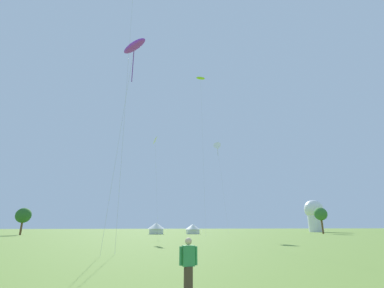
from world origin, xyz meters
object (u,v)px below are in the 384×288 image
at_px(kite_white_delta, 218,147).
at_px(kite_purple_parafoil, 134,46).
at_px(tree_distant_left, 321,214).
at_px(festival_tent_left, 193,228).
at_px(observatory_dome, 314,214).
at_px(festival_tent_center, 156,228).
at_px(kite_white_diamond, 155,141).
at_px(kite_lime_parafoil, 201,79).
at_px(tree_distant_right, 23,216).
at_px(person_spectator, 188,268).

bearing_deg(kite_white_delta, kite_purple_parafoil, -116.53).
bearing_deg(tree_distant_left, kite_purple_parafoil, -136.99).
xyz_separation_m(festival_tent_left, observatory_dome, (45.71, 14.78, 4.62)).
relative_size(festival_tent_center, observatory_dome, 0.40).
bearing_deg(kite_white_diamond, kite_lime_parafoil, -30.40).
xyz_separation_m(kite_purple_parafoil, observatory_dome, (60.02, 65.36, -12.82)).
distance_m(kite_white_delta, festival_tent_center, 27.01).
relative_size(kite_lime_parafoil, kite_white_diamond, 1.59).
relative_size(kite_purple_parafoil, tree_distant_right, 3.15).
bearing_deg(festival_tent_center, person_spectator, -91.22).
height_order(observatory_dome, tree_distant_right, observatory_dome).
height_order(festival_tent_left, tree_distant_right, tree_distant_right).
relative_size(kite_lime_parafoil, festival_tent_center, 7.99).
xyz_separation_m(kite_purple_parafoil, tree_distant_right, (-26.94, 48.76, -14.43)).
distance_m(kite_lime_parafoil, festival_tent_left, 38.65).
bearing_deg(kite_white_diamond, observatory_dome, 27.22).
bearing_deg(observatory_dome, kite_white_delta, -144.74).
bearing_deg(person_spectator, kite_purple_parafoil, 103.34).
bearing_deg(kite_purple_parafoil, tree_distant_left, 43.01).
relative_size(kite_white_diamond, observatory_dome, 2.04).
height_order(kite_lime_parafoil, festival_tent_center, kite_lime_parafoil).
height_order(festival_tent_center, observatory_dome, observatory_dome).
bearing_deg(festival_tent_center, kite_white_diamond, -95.85).
height_order(kite_white_diamond, tree_distant_left, kite_white_diamond).
bearing_deg(observatory_dome, kite_lime_parafoil, -143.56).
bearing_deg(observatory_dome, festival_tent_left, -162.09).
bearing_deg(tree_distant_right, tree_distant_left, -2.40).
bearing_deg(tree_distant_right, kite_purple_parafoil, -61.08).
bearing_deg(kite_white_delta, tree_distant_right, 163.35).
relative_size(kite_white_delta, observatory_dome, 1.93).
xyz_separation_m(kite_lime_parafoil, observatory_dome, (47.22, 34.87, -28.37)).
distance_m(kite_purple_parafoil, kite_white_delta, 39.60).
xyz_separation_m(observatory_dome, tree_distant_right, (-86.97, -16.59, -1.61)).
bearing_deg(kite_lime_parafoil, kite_white_delta, 45.31).
bearing_deg(kite_purple_parafoil, observatory_dome, 47.43).
bearing_deg(kite_white_delta, kite_white_diamond, 177.21).
bearing_deg(festival_tent_center, festival_tent_left, 0.00).
height_order(person_spectator, festival_tent_center, festival_tent_center).
relative_size(person_spectator, festival_tent_left, 0.45).
bearing_deg(tree_distant_right, festival_tent_center, 3.29).
bearing_deg(kite_white_delta, festival_tent_left, 102.53).
distance_m(kite_lime_parafoil, person_spectator, 56.42).
height_order(kite_white_diamond, person_spectator, kite_white_diamond).
height_order(festival_tent_left, tree_distant_left, tree_distant_left).
distance_m(kite_white_diamond, festival_tent_left, 26.51).
relative_size(kite_white_diamond, person_spectator, 12.72).
bearing_deg(tree_distant_right, person_spectator, -64.24).
bearing_deg(kite_white_diamond, festival_tent_center, 84.15).
height_order(person_spectator, tree_distant_right, tree_distant_right).
bearing_deg(kite_purple_parafoil, kite_lime_parafoil, 67.22).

